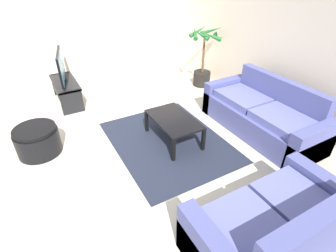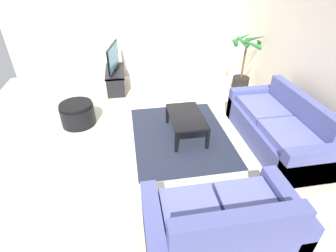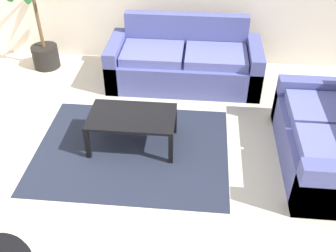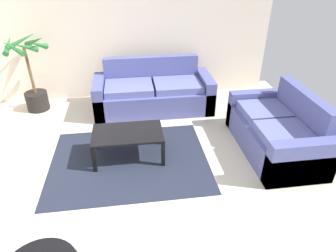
# 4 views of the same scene
# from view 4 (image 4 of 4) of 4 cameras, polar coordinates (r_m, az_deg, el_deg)

# --- Properties ---
(ground_plane) EXTENTS (6.60, 6.60, 0.00)m
(ground_plane) POSITION_cam_4_polar(r_m,az_deg,el_deg) (3.71, -9.18, -13.42)
(ground_plane) COLOR beige
(wall_back) EXTENTS (6.00, 0.06, 2.70)m
(wall_back) POSITION_cam_4_polar(r_m,az_deg,el_deg) (5.81, -10.35, 18.26)
(wall_back) COLOR beige
(wall_back) RESTS_ON ground
(couch_main) EXTENTS (2.12, 0.90, 0.90)m
(couch_main) POSITION_cam_4_polar(r_m,az_deg,el_deg) (5.47, -2.87, 6.31)
(couch_main) COLOR #4C518C
(couch_main) RESTS_ON ground
(couch_loveseat) EXTENTS (0.90, 1.66, 0.90)m
(couch_loveseat) POSITION_cam_4_polar(r_m,az_deg,el_deg) (4.57, 20.34, -1.09)
(couch_loveseat) COLOR #4C518C
(couch_loveseat) RESTS_ON ground
(coffee_table) EXTENTS (0.97, 0.59, 0.42)m
(coffee_table) POSITION_cam_4_polar(r_m,az_deg,el_deg) (4.12, -7.83, -1.83)
(coffee_table) COLOR black
(coffee_table) RESTS_ON ground
(area_rug) EXTENTS (2.20, 1.70, 0.01)m
(area_rug) POSITION_cam_4_polar(r_m,az_deg,el_deg) (4.24, -7.47, -6.63)
(area_rug) COLOR #1E2333
(area_rug) RESTS_ON ground
(potted_palm) EXTENTS (0.74, 0.74, 1.36)m
(potted_palm) POSITION_cam_4_polar(r_m,az_deg,el_deg) (5.87, -24.76, 7.73)
(potted_palm) COLOR black
(potted_palm) RESTS_ON ground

